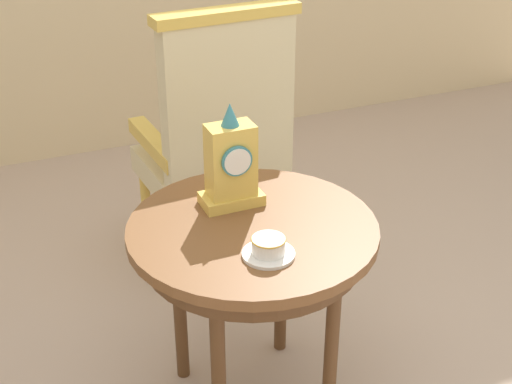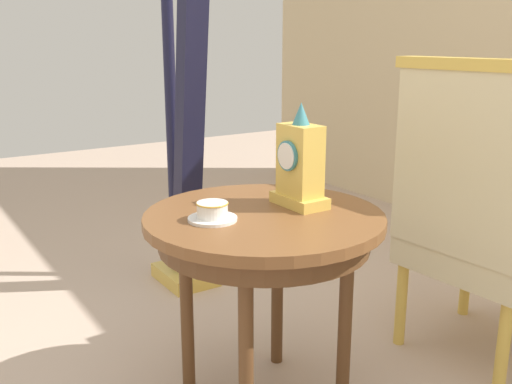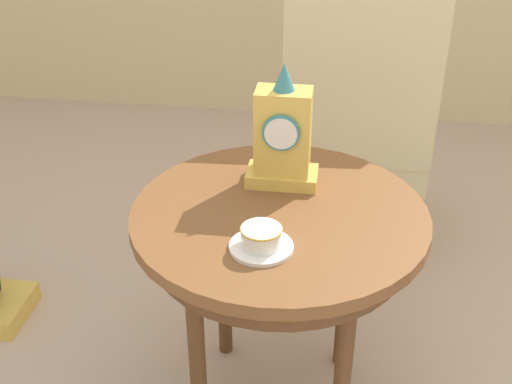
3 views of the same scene
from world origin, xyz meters
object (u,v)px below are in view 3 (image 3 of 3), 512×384
side_table (279,236)px  armchair (355,115)px  teacup_left (261,239)px  mantel_clock (283,137)px

side_table → armchair: (0.19, 0.81, -0.00)m
teacup_left → armchair: armchair is taller
mantel_clock → armchair: size_ratio=0.29×
side_table → teacup_left: bearing=-97.9°
teacup_left → armchair: bearing=77.9°
mantel_clock → armchair: bearing=73.6°
teacup_left → armchair: size_ratio=0.13×
armchair → mantel_clock: bearing=-106.4°
mantel_clock → armchair: 0.73m
mantel_clock → side_table: bearing=-86.1°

